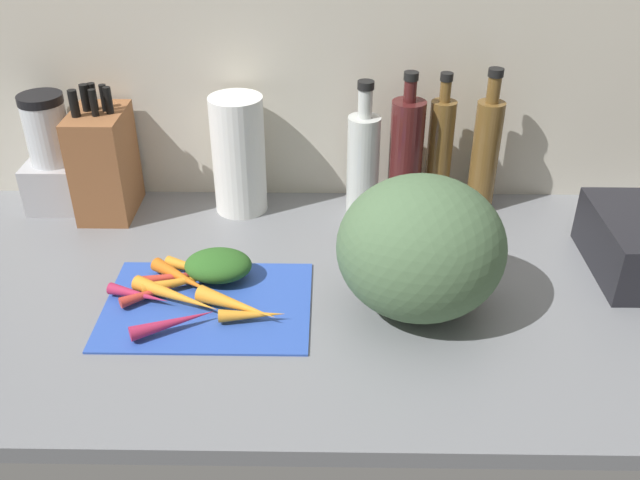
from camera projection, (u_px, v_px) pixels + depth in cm
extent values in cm
cube|color=slate|center=(306.00, 291.00, 130.69)|extent=(170.00, 80.00, 3.00)
cube|color=beige|center=(310.00, 64.00, 147.12)|extent=(170.00, 3.00, 60.00)
cube|color=#2D51B7|center=(208.00, 304.00, 124.07)|extent=(36.66, 26.73, 0.80)
cone|color=orange|center=(183.00, 278.00, 127.95)|extent=(13.65, 11.31, 2.69)
cone|color=red|center=(183.00, 276.00, 129.12)|extent=(17.52, 6.49, 2.04)
cone|color=orange|center=(176.00, 296.00, 123.09)|extent=(17.19, 10.50, 2.85)
cone|color=red|center=(153.00, 292.00, 124.69)|extent=(11.14, 8.25, 2.03)
cone|color=orange|center=(199.00, 270.00, 130.70)|extent=(13.86, 7.58, 2.31)
cone|color=orange|center=(252.00, 315.00, 118.86)|extent=(11.57, 3.08, 2.30)
cone|color=orange|center=(188.00, 280.00, 127.63)|extent=(16.49, 8.45, 2.38)
cone|color=#B2264C|center=(139.00, 295.00, 123.96)|extent=(12.05, 5.90, 2.19)
cone|color=#B2264C|center=(173.00, 323.00, 116.87)|extent=(14.02, 8.63, 2.54)
cone|color=orange|center=(237.00, 305.00, 120.57)|extent=(15.25, 9.55, 3.12)
ellipsoid|color=#2D6023|center=(218.00, 265.00, 129.24)|extent=(12.50, 9.62, 5.29)
ellipsoid|color=#4C6B47|center=(421.00, 248.00, 117.51)|extent=(28.67, 26.95, 24.88)
cube|color=brown|center=(104.00, 163.00, 148.26)|extent=(10.95, 15.74, 22.96)
cylinder|color=black|center=(74.00, 103.00, 138.94)|extent=(1.84, 1.84, 5.50)
cylinder|color=black|center=(85.00, 98.00, 141.82)|extent=(1.88, 1.88, 5.50)
cylinder|color=black|center=(93.00, 96.00, 142.45)|extent=(1.62, 1.62, 5.50)
cylinder|color=black|center=(94.00, 103.00, 139.23)|extent=(1.43, 1.43, 5.50)
cylinder|color=black|center=(104.00, 98.00, 141.72)|extent=(1.45, 1.45, 5.50)
cylinder|color=black|center=(108.00, 100.00, 140.47)|extent=(1.57, 1.57, 5.50)
cube|color=#B2B2B7|center=(58.00, 184.00, 153.79)|extent=(12.13, 12.13, 10.62)
cylinder|color=silver|center=(47.00, 133.00, 147.55)|extent=(9.10, 9.10, 13.32)
cylinder|color=black|center=(40.00, 99.00, 143.61)|extent=(9.28, 9.28, 1.80)
cylinder|color=white|center=(239.00, 155.00, 148.56)|extent=(11.34, 11.34, 25.76)
cylinder|color=silver|center=(363.00, 167.00, 147.89)|extent=(6.90, 6.90, 22.16)
cylinder|color=silver|center=(365.00, 103.00, 140.55)|extent=(2.97, 2.97, 6.01)
cylinder|color=black|center=(366.00, 85.00, 138.56)|extent=(3.42, 3.42, 1.60)
cylinder|color=#471919|center=(405.00, 159.00, 147.22)|extent=(7.12, 7.12, 25.45)
cylinder|color=#471919|center=(410.00, 91.00, 139.41)|extent=(2.61, 2.61, 4.50)
cylinder|color=black|center=(411.00, 76.00, 137.82)|extent=(3.00, 3.00, 1.60)
cylinder|color=brown|center=(439.00, 156.00, 149.47)|extent=(5.41, 5.41, 24.57)
cylinder|color=brown|center=(445.00, 91.00, 141.90)|extent=(2.30, 2.30, 4.43)
cylinder|color=black|center=(447.00, 77.00, 140.33)|extent=(2.64, 2.64, 1.60)
cylinder|color=brown|center=(485.00, 157.00, 148.98)|extent=(5.85, 5.85, 24.59)
cylinder|color=brown|center=(494.00, 90.00, 141.14)|extent=(2.75, 2.75, 5.48)
cylinder|color=black|center=(496.00, 72.00, 139.30)|extent=(3.16, 3.16, 1.60)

